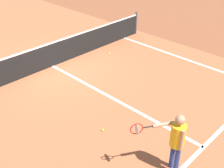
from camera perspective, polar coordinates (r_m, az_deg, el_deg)
The scene contains 8 objects.
ground_plane at distance 11.24m, azimuth -11.75°, elevation 3.53°, with size 60.00×60.00×0.00m, color brown.
court_surface_inbounds at distance 11.24m, azimuth -11.75°, elevation 3.54°, with size 10.62×24.40×0.00m, color #9E5433.
line_service_near at distance 7.66m, azimuth 17.83°, elevation -11.94°, with size 8.22×0.10×0.01m, color white.
line_center_service at distance 9.07m, azimuth 0.03°, elevation -2.81°, with size 0.10×6.40×0.01m, color white.
net at distance 11.03m, azimuth -12.02°, elevation 5.81°, with size 9.95×0.09×1.07m.
player_near at distance 6.27m, azimuth 12.73°, elevation -10.55°, with size 0.94×0.89×1.55m.
tennis_ball_mid_court at distance 7.77m, azimuth -1.85°, elevation -9.18°, with size 0.07×0.07×0.07m, color #CCE033.
tennis_ball_near_net at distance 11.99m, azimuth -0.56°, elevation 6.16°, with size 0.07×0.07×0.07m, color #CCE033.
Camera 1 is at (-5.41, -8.48, 5.01)m, focal length 45.65 mm.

